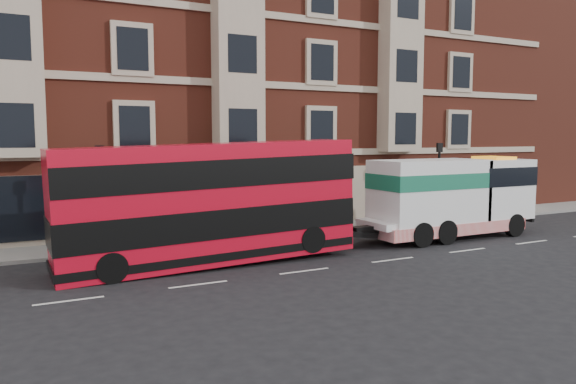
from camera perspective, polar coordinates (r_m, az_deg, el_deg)
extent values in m
plane|color=black|center=(20.51, 1.67, -8.04)|extent=(120.00, 120.00, 0.00)
cube|color=slate|center=(27.14, -6.11, -4.52)|extent=(90.00, 3.00, 0.15)
cube|color=maroon|center=(34.21, -10.19, 12.53)|extent=(45.00, 12.00, 18.00)
cube|color=maroon|center=(52.39, 25.79, 9.64)|extent=(18.00, 10.00, 18.00)
cylinder|color=black|center=(24.03, -18.43, -1.10)|extent=(0.14, 0.14, 4.00)
cube|color=black|center=(23.88, -18.59, 3.91)|extent=(0.35, 0.15, 0.50)
cylinder|color=black|center=(32.19, 15.05, 0.64)|extent=(0.14, 0.14, 4.00)
cube|color=black|center=(32.08, 15.15, 4.38)|extent=(0.35, 0.15, 0.50)
cube|color=red|center=(21.37, -8.01, -1.08)|extent=(11.29, 2.52, 4.43)
cube|color=black|center=(21.46, -7.98, -2.81)|extent=(11.33, 2.58, 1.06)
cube|color=black|center=(21.27, -8.05, 2.02)|extent=(11.33, 2.58, 1.01)
cylinder|color=black|center=(19.63, -17.47, -7.35)|extent=(1.05, 0.32, 1.05)
cylinder|color=black|center=(21.83, -18.53, -6.08)|extent=(1.05, 0.32, 1.05)
cylinder|color=black|center=(22.17, 2.45, -4.82)|extent=(1.05, 0.32, 1.05)
cylinder|color=black|center=(24.14, -0.26, -3.95)|extent=(1.05, 0.32, 1.05)
cube|color=white|center=(27.93, 15.93, -2.58)|extent=(9.07, 2.32, 0.30)
cube|color=white|center=(29.86, 20.08, 0.34)|extent=(3.22, 2.52, 2.92)
cube|color=white|center=(26.95, 14.15, 0.09)|extent=(5.44, 2.52, 2.92)
cube|color=#176A4D|center=(26.91, 14.17, 1.15)|extent=(5.49, 2.56, 0.71)
cube|color=red|center=(27.84, 15.61, -3.33)|extent=(8.06, 2.58, 0.55)
cylinder|color=black|center=(29.54, 21.99, -3.13)|extent=(1.11, 0.35, 1.11)
cylinder|color=black|center=(31.04, 18.79, -2.61)|extent=(1.11, 0.35, 1.11)
cylinder|color=black|center=(26.35, 15.70, -3.95)|extent=(1.11, 0.40, 1.11)
cylinder|color=black|center=(28.03, 12.51, -3.30)|extent=(1.11, 0.40, 1.11)
cylinder|color=black|center=(25.41, 13.38, -4.24)|extent=(1.11, 0.40, 1.11)
cylinder|color=black|center=(27.15, 10.23, -3.55)|extent=(1.11, 0.40, 1.11)
imported|color=#1B2736|center=(24.80, -22.20, -3.88)|extent=(0.58, 0.40, 1.55)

